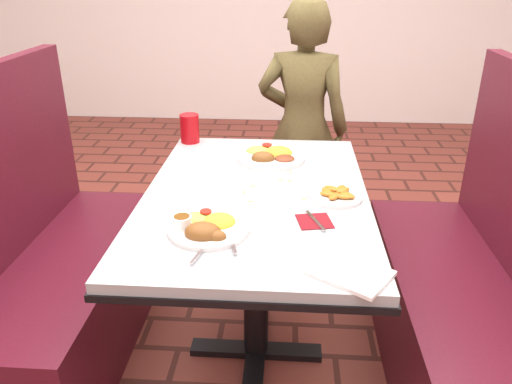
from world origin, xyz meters
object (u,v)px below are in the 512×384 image
diner_person (302,128)px  plantain_plate (336,195)px  booth_bench_right (462,297)px  red_tumbler (190,128)px  dining_table (256,216)px  booth_bench_left (61,280)px  near_dinner_plate (207,224)px  far_dinner_plate (271,153)px

diner_person → plantain_plate: (0.10, -1.03, 0.08)m
booth_bench_right → diner_person: (-0.61, 1.00, 0.36)m
booth_bench_right → red_tumbler: (-1.14, 0.54, 0.49)m
dining_table → booth_bench_left: (-0.80, 0.00, -0.32)m
booth_bench_left → diner_person: diner_person is taller
booth_bench_right → booth_bench_left: bearing=180.0°
near_dinner_plate → plantain_plate: size_ratio=1.34×
near_dinner_plate → plantain_plate: 0.50m
dining_table → booth_bench_right: 0.86m
red_tumbler → plantain_plate: bearing=-42.3°
far_dinner_plate → plantain_plate: (0.24, -0.37, -0.01)m
dining_table → plantain_plate: (0.28, -0.03, 0.11)m
dining_table → red_tumbler: 0.66m
dining_table → plantain_plate: size_ratio=6.40×
dining_table → booth_bench_left: size_ratio=1.01×
far_dinner_plate → red_tumbler: red_tumbler is taller
dining_table → booth_bench_right: bearing=0.0°
booth_bench_left → near_dinner_plate: booth_bench_left is taller
far_dinner_plate → booth_bench_left: bearing=-157.6°
plantain_plate → booth_bench_left: bearing=178.4°
plantain_plate → diner_person: bearing=95.5°
plantain_plate → red_tumbler: bearing=137.7°
far_dinner_plate → red_tumbler: 0.43m
diner_person → far_dinner_plate: diner_person is taller
booth_bench_left → booth_bench_right: size_ratio=1.00×
red_tumbler → far_dinner_plate: bearing=-27.0°
booth_bench_right → dining_table: bearing=180.0°
booth_bench_left → near_dinner_plate: bearing=-24.4°
booth_bench_right → near_dinner_plate: 1.07m
booth_bench_right → plantain_plate: bearing=-176.7°
booth_bench_left → diner_person: 1.44m
near_dinner_plate → far_dinner_plate: 0.67m
far_dinner_plate → plantain_plate: bearing=-57.0°
dining_table → booth_bench_left: booth_bench_left is taller
far_dinner_plate → plantain_plate: 0.45m
booth_bench_left → plantain_plate: 1.17m
dining_table → diner_person: diner_person is taller
dining_table → near_dinner_plate: size_ratio=4.79×
plantain_plate → dining_table: bearing=174.1°
dining_table → red_tumbler: bearing=122.4°
booth_bench_right → near_dinner_plate: bearing=-161.9°
booth_bench_right → far_dinner_plate: size_ratio=4.22×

